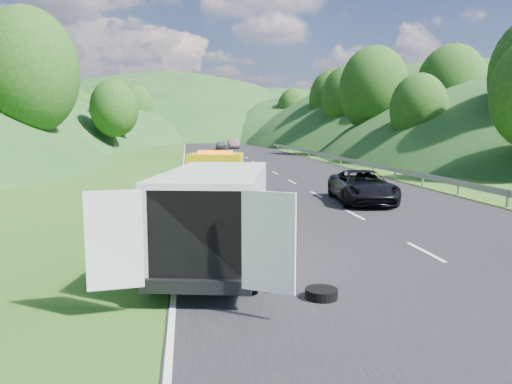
{
  "coord_description": "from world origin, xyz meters",
  "views": [
    {
      "loc": [
        -3.57,
        -14.83,
        3.51
      ],
      "look_at": [
        -1.27,
        1.75,
        1.3
      ],
      "focal_mm": 35.0,
      "sensor_mm": 36.0,
      "label": 1
    }
  ],
  "objects": [
    {
      "name": "passing_suv",
      "position": [
        4.42,
        7.09,
        0.0
      ],
      "size": [
        3.0,
        5.52,
        1.47
      ],
      "primitive_type": "imported",
      "rotation": [
        0.0,
        0.0,
        -0.11
      ],
      "color": "black",
      "rests_on": "ground"
    },
    {
      "name": "child",
      "position": [
        -2.93,
        -0.76,
        0.0
      ],
      "size": [
        0.57,
        0.56,
        0.93
      ],
      "primitive_type": "imported",
      "rotation": [
        0.0,
        0.0,
        -0.72
      ],
      "color": "tan",
      "rests_on": "ground"
    },
    {
      "name": "tree_line_left",
      "position": [
        -19.0,
        60.0,
        0.0
      ],
      "size": [
        14.0,
        140.0,
        14.0
      ],
      "primitive_type": null,
      "color": "#2E5F1C",
      "rests_on": "ground"
    },
    {
      "name": "hills_backdrop",
      "position": [
        6.5,
        134.7,
        0.0
      ],
      "size": [
        201.0,
        288.6,
        44.0
      ],
      "primitive_type": null,
      "color": "#2D5B23",
      "rests_on": "ground"
    },
    {
      "name": "dist_car_b",
      "position": [
        3.8,
        64.47,
        0.0
      ],
      "size": [
        1.6,
        4.58,
        1.51
      ],
      "primitive_type": "imported",
      "color": "brown",
      "rests_on": "ground"
    },
    {
      "name": "guardrail",
      "position": [
        10.3,
        52.5,
        0.0
      ],
      "size": [
        0.06,
        140.0,
        1.52
      ],
      "primitive_type": "cube",
      "color": "gray",
      "rests_on": "ground"
    },
    {
      "name": "ground",
      "position": [
        0.0,
        0.0,
        0.0
      ],
      "size": [
        320.0,
        320.0,
        0.0
      ],
      "primitive_type": "plane",
      "color": "#38661E",
      "rests_on": "ground"
    },
    {
      "name": "tree_line_right",
      "position": [
        23.0,
        60.0,
        0.0
      ],
      "size": [
        14.0,
        140.0,
        14.0
      ],
      "primitive_type": null,
      "color": "#2E5F1C",
      "rests_on": "ground"
    },
    {
      "name": "tow_truck",
      "position": [
        -2.63,
        4.48,
        1.24
      ],
      "size": [
        3.27,
        6.21,
        2.54
      ],
      "rotation": [
        0.0,
        0.0,
        -0.2
      ],
      "color": "black",
      "rests_on": "ground"
    },
    {
      "name": "suitcase",
      "position": [
        -4.15,
        -0.34,
        0.3
      ],
      "size": [
        0.42,
        0.34,
        0.6
      ],
      "primitive_type": "cube",
      "rotation": [
        0.0,
        0.0,
        0.44
      ],
      "color": "brown",
      "rests_on": "ground"
    },
    {
      "name": "dist_car_a",
      "position": [
        1.59,
        59.5,
        0.0
      ],
      "size": [
        1.67,
        4.15,
        1.41
      ],
      "primitive_type": "imported",
      "color": "#49484D",
      "rests_on": "ground"
    },
    {
      "name": "dist_car_c",
      "position": [
        3.52,
        95.53,
        0.0
      ],
      "size": [
        1.78,
        4.37,
        1.27
      ],
      "primitive_type": "imported",
      "color": "#8D4654",
      "rests_on": "ground"
    },
    {
      "name": "worker",
      "position": [
        -1.84,
        -4.72,
        0.0
      ],
      "size": [
        1.09,
        0.74,
        1.56
      ],
      "primitive_type": "imported",
      "rotation": [
        0.0,
        0.0,
        0.17
      ],
      "color": "black",
      "rests_on": "ground"
    },
    {
      "name": "woman",
      "position": [
        -2.79,
        0.65,
        0.0
      ],
      "size": [
        0.59,
        0.72,
        1.77
      ],
      "primitive_type": "imported",
      "rotation": [
        0.0,
        0.0,
        1.37
      ],
      "color": "white",
      "rests_on": "ground"
    },
    {
      "name": "white_van",
      "position": [
        -2.86,
        -2.62,
        1.39
      ],
      "size": [
        4.27,
        7.34,
        2.45
      ],
      "rotation": [
        0.0,
        0.0,
        -0.2
      ],
      "color": "black",
      "rests_on": "ground"
    },
    {
      "name": "road_surface",
      "position": [
        3.0,
        40.0,
        0.01
      ],
      "size": [
        14.0,
        200.0,
        0.02
      ],
      "primitive_type": "cube",
      "color": "black",
      "rests_on": "ground"
    },
    {
      "name": "spare_tire",
      "position": [
        -0.9,
        -5.29,
        0.0
      ],
      "size": [
        0.67,
        0.67,
        0.2
      ],
      "primitive_type": "cylinder",
      "color": "black",
      "rests_on": "ground"
    }
  ]
}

